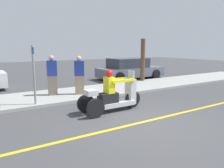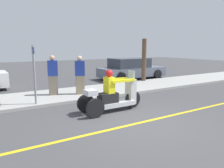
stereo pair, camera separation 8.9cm
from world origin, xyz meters
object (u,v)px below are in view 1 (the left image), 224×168
spectator_with_child (79,76)px  parked_car_lot_center (130,69)px  motorcycle_trike (112,97)px  street_sign (34,72)px  tree_trunk (143,60)px  spectator_by_tree (52,76)px

spectator_with_child → parked_car_lot_center: 6.27m
spectator_with_child → parked_car_lot_center: size_ratio=0.36×
motorcycle_trike → street_sign: 3.04m
motorcycle_trike → parked_car_lot_center: 8.01m
tree_trunk → spectator_with_child: bearing=-162.6°
tree_trunk → street_sign: 7.55m
spectator_with_child → street_sign: size_ratio=0.79×
spectator_with_child → street_sign: bearing=-160.9°
spectator_with_child → motorcycle_trike: bearing=-89.3°
motorcycle_trike → spectator_by_tree: spectator_by_tree is taller
parked_car_lot_center → street_sign: 8.51m
motorcycle_trike → tree_trunk: size_ratio=0.91×
spectator_by_tree → parked_car_lot_center: size_ratio=0.37×
spectator_by_tree → parked_car_lot_center: spectator_by_tree is taller
spectator_with_child → spectator_by_tree: spectator_by_tree is taller
spectator_by_tree → street_sign: (-1.05, -1.22, 0.35)m
parked_car_lot_center → tree_trunk: size_ratio=1.83×
parked_car_lot_center → tree_trunk: tree_trunk is taller
tree_trunk → street_sign: tree_trunk is taller
spectator_by_tree → motorcycle_trike: bearing=-70.6°
spectator_by_tree → parked_car_lot_center: 7.02m
street_sign → tree_trunk: bearing=17.9°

